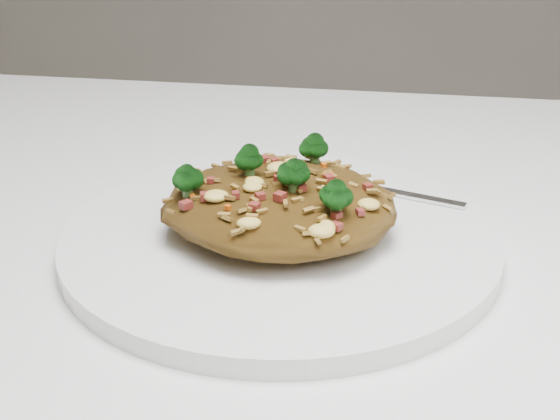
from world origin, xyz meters
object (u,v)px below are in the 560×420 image
object	(u,v)px
plate	(280,239)
fork	(371,188)
fried_rice	(280,195)
dining_table	(205,355)

from	to	relation	value
plate	fork	distance (m)	0.10
fried_rice	fork	bearing A→B (deg)	53.34
fried_rice	fork	distance (m)	0.10
fork	plate	bearing A→B (deg)	-109.03
dining_table	fried_rice	world-z (taller)	fried_rice
fried_rice	fork	size ratio (longest dim) A/B	0.99
dining_table	plate	xyz separation A→B (m)	(0.05, 0.01, 0.10)
plate	dining_table	bearing A→B (deg)	-170.94
plate	fork	xyz separation A→B (m)	(0.06, 0.08, 0.01)
dining_table	fork	xyz separation A→B (m)	(0.11, 0.09, 0.11)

